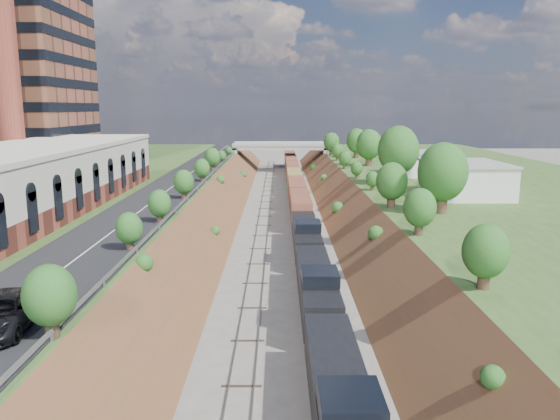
% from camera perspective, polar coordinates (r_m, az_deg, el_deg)
% --- Properties ---
extents(platform_left, '(44.00, 180.00, 5.00)m').
position_cam_1_polar(platform_left, '(85.14, -22.65, 0.60)').
color(platform_left, '#315121').
rests_on(platform_left, ground).
extents(platform_right, '(44.00, 180.00, 5.00)m').
position_cam_1_polar(platform_right, '(85.44, 22.88, 0.62)').
color(platform_right, '#315121').
rests_on(platform_right, ground).
extents(embankment_left, '(10.00, 180.00, 10.00)m').
position_cam_1_polar(embankment_left, '(79.82, -7.76, -1.11)').
color(embankment_left, brown).
rests_on(embankment_left, ground).
extents(embankment_right, '(10.00, 180.00, 10.00)m').
position_cam_1_polar(embankment_right, '(79.93, 8.07, -1.11)').
color(embankment_right, brown).
rests_on(embankment_right, ground).
extents(rail_left_track, '(1.58, 180.00, 0.18)m').
position_cam_1_polar(rail_left_track, '(79.13, -1.73, -1.06)').
color(rail_left_track, gray).
rests_on(rail_left_track, ground).
extents(rail_right_track, '(1.58, 180.00, 0.18)m').
position_cam_1_polar(rail_right_track, '(79.15, 2.04, -1.05)').
color(rail_right_track, gray).
rests_on(rail_right_track, ground).
extents(road, '(8.00, 180.00, 0.10)m').
position_cam_1_polar(road, '(79.68, -11.07, 2.45)').
color(road, black).
rests_on(road, platform_left).
extents(guardrail, '(0.10, 171.00, 0.70)m').
position_cam_1_polar(guardrail, '(78.75, -8.17, 2.81)').
color(guardrail, '#99999E').
rests_on(guardrail, platform_left).
extents(commercial_building, '(14.30, 62.30, 7.00)m').
position_cam_1_polar(commercial_building, '(62.41, -26.41, 2.49)').
color(commercial_building, brown).
rests_on(commercial_building, platform_left).
extents(smokestack, '(3.20, 3.20, 40.00)m').
position_cam_1_polar(smokestack, '(82.09, -26.92, 15.73)').
color(smokestack, brown).
rests_on(smokestack, platform_left).
extents(overpass, '(24.50, 8.30, 7.40)m').
position_cam_1_polar(overpass, '(139.89, 0.03, 6.07)').
color(overpass, gray).
rests_on(overpass, ground).
extents(white_building_near, '(9.00, 12.00, 4.00)m').
position_cam_1_polar(white_building_near, '(74.01, 18.73, 2.99)').
color(white_building_near, silver).
rests_on(white_building_near, platform_right).
extents(white_building_far, '(8.00, 10.00, 3.60)m').
position_cam_1_polar(white_building_far, '(94.85, 14.20, 4.68)').
color(white_building_far, silver).
rests_on(white_building_far, platform_right).
extents(tree_right_large, '(5.25, 5.25, 7.61)m').
position_cam_1_polar(tree_right_large, '(60.40, 16.64, 3.77)').
color(tree_right_large, '#473323').
rests_on(tree_right_large, platform_right).
extents(tree_left_crest, '(2.45, 2.45, 3.55)m').
position_cam_1_polar(tree_left_crest, '(40.20, -16.64, -2.94)').
color(tree_left_crest, '#473323').
rests_on(tree_left_crest, platform_left).
extents(freight_train, '(2.72, 139.36, 4.55)m').
position_cam_1_polar(freight_train, '(90.01, 1.78, 1.88)').
color(freight_train, black).
rests_on(freight_train, ground).
extents(suv, '(3.29, 6.57, 1.79)m').
position_cam_1_polar(suv, '(31.32, -26.96, -9.55)').
color(suv, black).
rests_on(suv, road).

